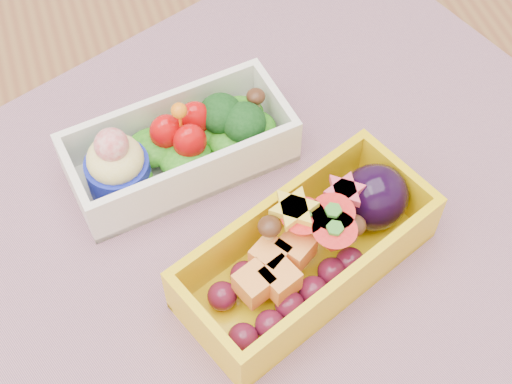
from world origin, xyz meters
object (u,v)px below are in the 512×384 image
object	(u,v)px
table	(220,339)
placemat	(248,229)
bento_white	(178,147)
bento_yellow	(311,249)

from	to	relation	value
table	placemat	size ratio (longest dim) A/B	2.13
table	bento_white	distance (m)	0.16
bento_white	bento_yellow	distance (m)	0.13
table	bento_yellow	distance (m)	0.14
table	bento_yellow	xyz separation A→B (m)	(0.07, -0.01, 0.13)
table	bento_white	bearing A→B (deg)	87.90
table	bento_white	xyz separation A→B (m)	(0.00, 0.10, 0.13)
placemat	bento_white	distance (m)	0.08
placemat	bento_white	size ratio (longest dim) A/B	3.19
table	placemat	distance (m)	0.11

